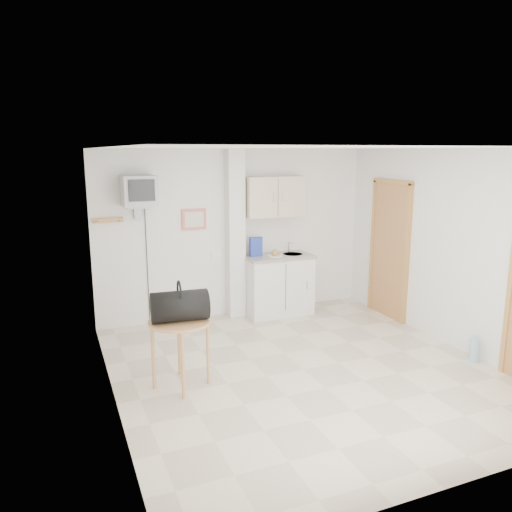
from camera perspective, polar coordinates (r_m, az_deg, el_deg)
name	(u,v)px	position (r m, az deg, el deg)	size (l,w,h in m)	color
ground	(304,369)	(5.92, 5.50, -12.79)	(4.50, 4.50, 0.00)	beige
room_envelope	(322,235)	(5.65, 7.54, 2.34)	(4.24, 4.54, 2.55)	white
kitchenette	(277,262)	(7.61, 2.38, -0.72)	(1.03, 0.58, 2.10)	silver
crt_television	(139,192)	(6.87, -13.23, 7.15)	(0.44, 0.45, 2.15)	slate
round_table	(180,329)	(5.33, -8.67, -8.23)	(0.66, 0.66, 0.74)	tan
duffel_bag	(180,306)	(5.22, -8.72, -5.64)	(0.61, 0.37, 0.43)	black
water_bottle	(474,350)	(6.57, 23.68, -9.77)	(0.11, 0.11, 0.34)	#8EB6C7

